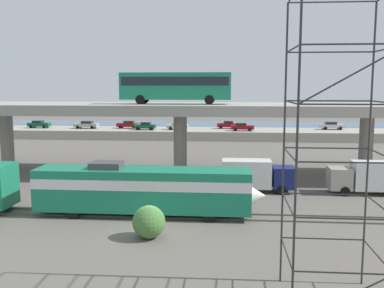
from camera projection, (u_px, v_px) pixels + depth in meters
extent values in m
plane|color=#605B54|center=(148.00, 233.00, 30.01)|extent=(260.00, 260.00, 0.00)
cube|color=#59544C|center=(156.00, 218.00, 33.19)|extent=(110.00, 0.12, 0.12)
cube|color=#59544C|center=(159.00, 212.00, 34.72)|extent=(110.00, 0.12, 0.12)
cube|color=#197A56|center=(143.00, 189.00, 33.78)|extent=(16.63, 3.00, 3.20)
cube|color=silver|center=(143.00, 182.00, 33.70)|extent=(16.63, 3.04, 0.77)
cone|color=silver|center=(251.00, 195.00, 33.12)|extent=(2.27, 2.85, 2.85)
cube|color=black|center=(229.00, 179.00, 33.11)|extent=(2.27, 2.70, 1.02)
cube|color=#3F3F42|center=(106.00, 165.00, 33.77)|extent=(2.40, 1.80, 0.50)
cylinder|color=black|center=(211.00, 206.00, 34.89)|extent=(0.96, 0.18, 0.96)
cylinder|color=black|center=(209.00, 216.00, 32.22)|extent=(0.96, 0.18, 0.96)
cylinder|color=black|center=(84.00, 203.00, 35.76)|extent=(0.96, 0.18, 0.96)
cylinder|color=black|center=(72.00, 213.00, 33.09)|extent=(0.96, 0.18, 0.96)
cube|color=#9E998E|center=(180.00, 109.00, 48.77)|extent=(96.00, 10.88, 1.10)
cylinder|color=#9E998E|center=(7.00, 142.00, 51.01)|extent=(1.50, 1.50, 6.94)
cylinder|color=#9E998E|center=(180.00, 144.00, 49.30)|extent=(1.50, 1.50, 6.94)
cylinder|color=#9E998E|center=(366.00, 146.00, 47.59)|extent=(1.50, 1.50, 6.94)
cube|color=#197A56|center=(176.00, 86.00, 47.52)|extent=(12.00, 2.55, 2.90)
cube|color=black|center=(176.00, 81.00, 47.45)|extent=(11.52, 2.59, 0.93)
cube|color=black|center=(122.00, 83.00, 47.98)|extent=(0.08, 2.30, 1.74)
cylinder|color=black|center=(140.00, 100.00, 46.83)|extent=(1.00, 0.26, 1.00)
cylinder|color=black|center=(144.00, 99.00, 49.22)|extent=(1.00, 0.26, 1.00)
cylinder|color=black|center=(209.00, 100.00, 46.21)|extent=(1.00, 0.26, 1.00)
cylinder|color=black|center=(210.00, 99.00, 48.60)|extent=(1.00, 0.26, 1.00)
cube|color=navy|center=(284.00, 177.00, 41.27)|extent=(2.00, 2.30, 2.00)
cube|color=silver|center=(246.00, 173.00, 41.52)|extent=(4.60, 2.30, 2.60)
cylinder|color=black|center=(279.00, 185.00, 42.50)|extent=(0.88, 0.28, 0.88)
cylinder|color=black|center=(281.00, 190.00, 40.35)|extent=(0.88, 0.28, 0.88)
cylinder|color=black|center=(235.00, 184.00, 42.86)|extent=(0.88, 0.28, 0.88)
cylinder|color=black|center=(236.00, 189.00, 40.70)|extent=(0.88, 0.28, 0.88)
cube|color=#9E998C|center=(339.00, 178.00, 40.83)|extent=(2.00, 2.30, 2.00)
cube|color=silver|center=(378.00, 176.00, 40.50)|extent=(4.60, 2.30, 2.60)
cylinder|color=black|center=(345.00, 191.00, 39.86)|extent=(0.88, 0.28, 0.88)
cylinder|color=black|center=(339.00, 186.00, 42.02)|extent=(0.88, 0.28, 0.88)
cylinder|color=black|center=(384.00, 187.00, 41.67)|extent=(0.88, 0.28, 0.88)
cylinder|color=#2D2D30|center=(284.00, 148.00, 21.68)|extent=(0.10, 0.10, 13.95)
cylinder|color=#2D2D30|center=(369.00, 149.00, 21.34)|extent=(0.10, 0.10, 13.95)
cylinder|color=#2D2D30|center=(296.00, 162.00, 17.63)|extent=(0.10, 0.10, 13.95)
cylinder|color=#2D2D30|center=(322.00, 239.00, 22.12)|extent=(4.10, 0.07, 0.07)
cylinder|color=#2D2D30|center=(343.00, 273.00, 18.08)|extent=(4.10, 0.07, 0.07)
cylinder|color=#2D2D30|center=(377.00, 256.00, 19.93)|extent=(0.07, 4.10, 0.07)
cylinder|color=#2D2D30|center=(287.00, 253.00, 20.27)|extent=(0.07, 4.10, 0.07)
cylinder|color=#2D2D30|center=(324.00, 194.00, 21.82)|extent=(4.10, 0.07, 0.07)
cylinder|color=#2D2D30|center=(346.00, 219.00, 17.77)|extent=(4.10, 0.07, 0.07)
cylinder|color=#2D2D30|center=(380.00, 206.00, 19.62)|extent=(0.07, 4.10, 0.07)
cylinder|color=#2D2D30|center=(288.00, 204.00, 19.97)|extent=(0.07, 4.10, 0.07)
cylinder|color=#2D2D30|center=(326.00, 148.00, 21.51)|extent=(4.10, 0.07, 0.07)
cylinder|color=#2D2D30|center=(348.00, 163.00, 17.46)|extent=(4.10, 0.07, 0.07)
cylinder|color=#2D2D30|center=(383.00, 155.00, 19.31)|extent=(0.07, 4.10, 0.07)
cylinder|color=#2D2D30|center=(290.00, 154.00, 19.66)|extent=(0.07, 4.10, 0.07)
cylinder|color=#2D2D30|center=(328.00, 101.00, 21.20)|extent=(4.10, 0.07, 0.07)
cylinder|color=#2D2D30|center=(351.00, 104.00, 17.15)|extent=(4.10, 0.07, 0.07)
cylinder|color=#2D2D30|center=(291.00, 102.00, 19.35)|extent=(0.07, 4.10, 0.07)
cylinder|color=#2D2D30|center=(330.00, 52.00, 20.89)|extent=(4.10, 0.07, 0.07)
cylinder|color=#2D2D30|center=(354.00, 44.00, 16.85)|extent=(4.10, 0.07, 0.07)
cylinder|color=#2D2D30|center=(293.00, 49.00, 19.04)|extent=(0.07, 4.10, 0.07)
cylinder|color=#2D2D30|center=(332.00, 2.00, 20.58)|extent=(4.10, 0.07, 0.07)
cylinder|color=#2D2D30|center=(353.00, 74.00, 17.00)|extent=(4.13, 0.07, 2.39)
cube|color=#9E998E|center=(200.00, 134.00, 84.22)|extent=(79.05, 10.01, 1.69)
cube|color=#B7B7BC|center=(332.00, 126.00, 83.63)|extent=(4.48, 1.85, 0.70)
cube|color=#1E232B|center=(331.00, 123.00, 83.57)|extent=(1.97, 1.62, 0.48)
cylinder|color=black|center=(338.00, 128.00, 84.43)|extent=(0.64, 0.20, 0.64)
cylinder|color=black|center=(340.00, 128.00, 82.69)|extent=(0.64, 0.20, 0.64)
cylinder|color=black|center=(323.00, 127.00, 84.66)|extent=(0.64, 0.20, 0.64)
cylinder|color=black|center=(325.00, 128.00, 82.93)|extent=(0.64, 0.20, 0.64)
cube|color=#B7B7BC|center=(177.00, 126.00, 83.32)|extent=(4.04, 1.70, 0.70)
cube|color=#1E232B|center=(178.00, 123.00, 83.23)|extent=(1.78, 1.50, 0.48)
cylinder|color=black|center=(170.00, 128.00, 82.68)|extent=(0.64, 0.20, 0.64)
cylinder|color=black|center=(172.00, 128.00, 84.28)|extent=(0.64, 0.20, 0.64)
cylinder|color=black|center=(184.00, 129.00, 82.47)|extent=(0.64, 0.20, 0.64)
cylinder|color=black|center=(184.00, 128.00, 84.07)|extent=(0.64, 0.20, 0.64)
cube|color=#9E998C|center=(86.00, 125.00, 85.71)|extent=(4.64, 1.88, 0.70)
cube|color=#1E232B|center=(87.00, 122.00, 85.61)|extent=(2.04, 1.65, 0.48)
cylinder|color=black|center=(78.00, 127.00, 85.00)|extent=(0.64, 0.20, 0.64)
cylinder|color=black|center=(81.00, 126.00, 86.76)|extent=(0.64, 0.20, 0.64)
cylinder|color=black|center=(92.00, 127.00, 84.75)|extent=(0.64, 0.20, 0.64)
cylinder|color=black|center=(95.00, 127.00, 86.51)|extent=(0.64, 0.20, 0.64)
cube|color=maroon|center=(227.00, 125.00, 85.73)|extent=(4.04, 1.71, 0.70)
cube|color=#1E232B|center=(228.00, 122.00, 85.64)|extent=(1.78, 1.50, 0.48)
cylinder|color=black|center=(221.00, 127.00, 85.08)|extent=(0.64, 0.20, 0.64)
cylinder|color=black|center=(221.00, 126.00, 86.68)|extent=(0.64, 0.20, 0.64)
cylinder|color=black|center=(234.00, 127.00, 84.87)|extent=(0.64, 0.20, 0.64)
cylinder|color=black|center=(234.00, 127.00, 86.47)|extent=(0.64, 0.20, 0.64)
cube|color=#0C4C26|center=(39.00, 125.00, 86.93)|extent=(4.29, 1.74, 0.70)
cube|color=#1E232B|center=(38.00, 122.00, 86.87)|extent=(1.89, 1.53, 0.48)
cylinder|color=black|center=(47.00, 126.00, 87.68)|extent=(0.64, 0.20, 0.64)
cylinder|color=black|center=(44.00, 127.00, 86.05)|extent=(0.64, 0.20, 0.64)
cylinder|color=black|center=(35.00, 126.00, 87.90)|extent=(0.64, 0.20, 0.64)
cylinder|color=black|center=(31.00, 127.00, 86.27)|extent=(0.64, 0.20, 0.64)
cube|color=#0C4C26|center=(145.00, 126.00, 83.06)|extent=(4.07, 1.78, 0.70)
cube|color=#1E232B|center=(146.00, 123.00, 82.96)|extent=(1.79, 1.57, 0.48)
cylinder|color=black|center=(138.00, 129.00, 82.37)|extent=(0.64, 0.20, 0.64)
cylinder|color=black|center=(139.00, 128.00, 84.05)|extent=(0.64, 0.20, 0.64)
cylinder|color=black|center=(151.00, 129.00, 82.16)|extent=(0.64, 0.20, 0.64)
cylinder|color=black|center=(152.00, 128.00, 83.84)|extent=(0.64, 0.20, 0.64)
cube|color=maroon|center=(242.00, 127.00, 81.17)|extent=(4.25, 1.73, 0.70)
cube|color=#1E232B|center=(241.00, 124.00, 81.11)|extent=(1.87, 1.52, 0.48)
cylinder|color=black|center=(249.00, 129.00, 81.92)|extent=(0.64, 0.20, 0.64)
cylinder|color=black|center=(250.00, 130.00, 80.30)|extent=(0.64, 0.20, 0.64)
cylinder|color=black|center=(235.00, 129.00, 82.14)|extent=(0.64, 0.20, 0.64)
cylinder|color=black|center=(235.00, 130.00, 80.52)|extent=(0.64, 0.20, 0.64)
cube|color=maroon|center=(128.00, 125.00, 86.19)|extent=(4.31, 1.76, 0.70)
cube|color=#1E232B|center=(129.00, 122.00, 86.09)|extent=(1.90, 1.55, 0.48)
cylinder|color=black|center=(120.00, 127.00, 85.52)|extent=(0.64, 0.20, 0.64)
cylinder|color=black|center=(122.00, 126.00, 87.17)|extent=(0.64, 0.20, 0.64)
cylinder|color=black|center=(134.00, 127.00, 85.30)|extent=(0.64, 0.20, 0.64)
cylinder|color=black|center=(136.00, 126.00, 86.95)|extent=(0.64, 0.20, 0.64)
cube|color=#385B7A|center=(207.00, 127.00, 107.04)|extent=(140.00, 36.00, 0.01)
sphere|color=#447536|center=(149.00, 222.00, 28.81)|extent=(2.20, 2.20, 2.20)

